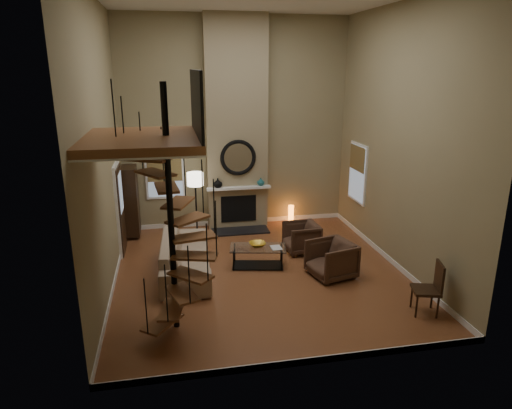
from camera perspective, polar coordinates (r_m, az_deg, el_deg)
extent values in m
cube|color=#995831|center=(9.89, 0.45, -8.48)|extent=(6.00, 6.50, 0.01)
cube|color=#90835D|center=(12.23, -2.58, 9.90)|extent=(6.00, 0.02, 5.50)
cube|color=#90835D|center=(5.97, 6.70, 2.44)|extent=(6.00, 0.02, 5.50)
cube|color=#90835D|center=(8.97, -18.79, 6.49)|extent=(0.02, 6.50, 5.50)
cube|color=#90835D|center=(10.09, 17.59, 7.66)|extent=(0.02, 6.50, 5.50)
cube|color=white|center=(12.82, -2.42, -2.12)|extent=(6.00, 0.02, 0.12)
cube|color=white|center=(7.14, 5.90, -18.95)|extent=(6.00, 0.02, 0.12)
cube|color=white|center=(9.77, -17.24, -9.19)|extent=(0.02, 6.50, 0.12)
cube|color=white|center=(10.81, 16.29, -6.54)|extent=(0.02, 6.50, 0.12)
cube|color=#8F7E5D|center=(12.04, -2.45, 9.79)|extent=(1.60, 0.38, 5.50)
cube|color=black|center=(12.21, -1.94, -3.30)|extent=(1.50, 0.60, 0.04)
cube|color=black|center=(12.31, -2.18, -0.53)|extent=(0.95, 0.02, 0.72)
cube|color=white|center=(12.07, -2.15, 2.08)|extent=(1.70, 0.18, 0.06)
torus|color=black|center=(11.95, -2.24, 5.86)|extent=(0.94, 0.10, 0.94)
cylinder|color=white|center=(11.96, -2.25, 5.87)|extent=(0.80, 0.01, 0.80)
imported|color=black|center=(12.00, -4.79, 2.70)|extent=(0.24, 0.24, 0.25)
imported|color=#1A565B|center=(12.18, 0.60, 2.88)|extent=(0.20, 0.20, 0.21)
cube|color=white|center=(12.27, -11.33, 4.16)|extent=(1.02, 0.04, 1.52)
cube|color=#8C9EB2|center=(12.25, -11.33, 4.14)|extent=(0.90, 0.01, 1.40)
cube|color=olive|center=(12.19, -11.39, 5.09)|extent=(0.90, 0.01, 0.98)
cube|color=white|center=(12.05, 12.59, 3.86)|extent=(0.04, 1.02, 1.52)
cube|color=#8C9EB2|center=(12.04, 12.48, 3.85)|extent=(0.01, 0.90, 1.40)
cube|color=olive|center=(11.96, 12.53, 5.65)|extent=(0.01, 0.90, 0.63)
cube|color=white|center=(11.09, -16.68, -0.52)|extent=(0.06, 1.05, 2.16)
cube|color=black|center=(11.09, -16.49, -0.63)|extent=(0.05, 0.90, 2.05)
cube|color=#8C9EB2|center=(10.97, -16.51, 1.49)|extent=(0.01, 0.60, 0.90)
cube|color=brown|center=(7.05, -14.02, 7.83)|extent=(1.70, 2.20, 0.12)
cube|color=white|center=(7.06, -13.98, 7.22)|extent=(1.70, 2.20, 0.03)
cube|color=black|center=(6.99, -7.46, 12.49)|extent=(0.04, 2.20, 0.94)
cylinder|color=black|center=(7.30, -10.64, -1.11)|extent=(0.10, 0.10, 4.02)
cube|color=brown|center=(7.77, -11.58, -14.23)|extent=(0.71, 0.78, 0.04)
cylinder|color=black|center=(7.30, -13.58, -12.28)|extent=(0.02, 0.02, 0.94)
cube|color=brown|center=(7.57, -10.47, -12.75)|extent=(0.46, 0.77, 0.04)
cylinder|color=black|center=(7.04, -11.14, -10.86)|extent=(0.02, 0.02, 0.94)
cube|color=brown|center=(7.46, -9.22, -10.89)|extent=(0.55, 0.79, 0.04)
cylinder|color=black|center=(6.95, -8.36, -8.70)|extent=(0.02, 0.02, 0.94)
cube|color=brown|center=(7.43, -8.19, -8.72)|extent=(0.75, 0.74, 0.04)
cylinder|color=black|center=(7.02, -6.11, -5.99)|extent=(0.02, 0.02, 0.94)
cube|color=brown|center=(7.46, -7.66, -6.38)|extent=(0.79, 0.53, 0.04)
cylinder|color=black|center=(7.22, -5.01, -3.09)|extent=(0.02, 0.02, 0.94)
cube|color=brown|center=(7.53, -7.78, -4.05)|extent=(0.77, 0.48, 0.04)
cylinder|color=black|center=(7.47, -5.26, -0.31)|extent=(0.02, 0.02, 0.94)
cube|color=brown|center=(7.59, -8.50, -1.83)|extent=(0.77, 0.72, 0.04)
cylinder|color=black|center=(7.69, -6.69, 2.15)|extent=(0.02, 0.02, 0.94)
cube|color=brown|center=(7.60, -9.69, 0.21)|extent=(0.58, 0.79, 0.04)
cylinder|color=black|center=(7.81, -8.94, 4.26)|extent=(0.02, 0.02, 0.94)
cube|color=brown|center=(7.56, -11.09, 2.08)|extent=(0.41, 0.75, 0.04)
cylinder|color=black|center=(7.80, -11.58, 6.06)|extent=(0.02, 0.02, 0.94)
cube|color=brown|center=(7.44, -12.46, 3.83)|extent=(0.68, 0.79, 0.04)
cylinder|color=black|center=(7.65, -14.17, 7.66)|extent=(0.02, 0.02, 0.94)
cube|color=brown|center=(7.26, -13.53, 5.55)|extent=(0.80, 0.64, 0.04)
cylinder|color=black|center=(7.38, -16.23, 9.23)|extent=(0.02, 0.02, 0.94)
cube|color=brown|center=(7.06, -14.07, 7.34)|extent=(0.72, 0.34, 0.04)
cylinder|color=black|center=(7.03, -17.32, 10.92)|extent=(0.02, 0.02, 0.94)
cube|color=black|center=(12.06, -15.36, 0.47)|extent=(0.37, 0.78, 1.75)
imported|color=tan|center=(9.83, -8.84, -6.29)|extent=(1.12, 2.58, 0.74)
imported|color=#482F21|center=(10.88, 6.04, -4.09)|extent=(0.81, 0.79, 0.70)
imported|color=#482F21|center=(9.77, 9.76, -6.74)|extent=(1.05, 1.03, 0.79)
cube|color=silver|center=(9.99, 0.23, -5.41)|extent=(1.31, 0.83, 0.02)
cube|color=black|center=(10.16, 0.22, -7.57)|extent=(1.19, 0.71, 0.02)
cylinder|color=black|center=(9.89, -2.82, -7.05)|extent=(0.04, 0.04, 0.44)
cylinder|color=black|center=(9.89, 3.26, -7.07)|extent=(0.04, 0.04, 0.44)
cylinder|color=black|center=(10.30, -2.68, -6.06)|extent=(0.04, 0.04, 0.44)
cylinder|color=black|center=(10.29, 3.14, -6.08)|extent=(0.04, 0.04, 0.44)
imported|color=gold|center=(10.02, 0.17, -4.99)|extent=(0.36, 0.36, 0.09)
imported|color=gray|center=(9.92, 2.39, -5.45)|extent=(0.23, 0.30, 0.03)
cylinder|color=black|center=(11.88, -7.32, -4.05)|extent=(0.37, 0.37, 0.03)
cylinder|color=black|center=(11.63, -7.46, -0.43)|extent=(0.04, 0.04, 1.58)
cylinder|color=#F2E5C6|center=(11.43, -7.60, 3.16)|extent=(0.41, 0.41, 0.33)
cylinder|color=orange|center=(12.82, 4.38, -1.27)|extent=(0.15, 0.15, 0.54)
cube|color=black|center=(8.73, 20.43, -10.00)|extent=(0.55, 0.55, 0.05)
cube|color=black|center=(8.68, 21.92, -8.43)|extent=(0.16, 0.42, 0.53)
cylinder|color=black|center=(8.63, 19.41, -11.93)|extent=(0.05, 0.05, 0.43)
cylinder|color=black|center=(8.73, 21.74, -11.85)|extent=(0.05, 0.05, 0.43)
cylinder|color=black|center=(8.94, 18.84, -10.83)|extent=(0.05, 0.05, 0.43)
cylinder|color=black|center=(9.03, 21.10, -10.77)|extent=(0.05, 0.05, 0.43)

